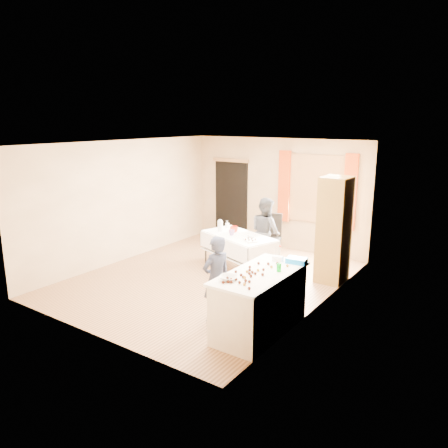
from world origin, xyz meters
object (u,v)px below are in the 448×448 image
Objects in this scene: chair at (271,245)px; woman at (266,232)px; girl at (216,279)px; cabinet at (334,230)px; counter at (260,302)px; party_table at (238,249)px.

woman is (0.11, -0.46, 0.43)m from chair.
chair is 0.64m from woman.
woman reaches higher than chair.
girl is 2.80m from woman.
cabinet is 1.21× the size of counter.
chair is at bearing 100.13° from party_table.
cabinet reaches higher than chair.
counter is 2.65m from party_table.
cabinet is at bearing 179.86° from girl.
woman is at bearing -95.43° from chair.
counter is 3.46m from chair.
girl is at bearing -46.40° from party_table.
cabinet is at bearing -37.75° from chair.
counter is 0.76m from girl.
girl reaches higher than party_table.
chair is 0.74× the size of girl.
counter is 3.01m from woman.
woman is at bearing 177.02° from cabinet.
party_table is 2.33m from girl.
party_table is 1.76× the size of chair.
party_table is at bearing 93.35° from woman.
woman is at bearing -148.74° from girl.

